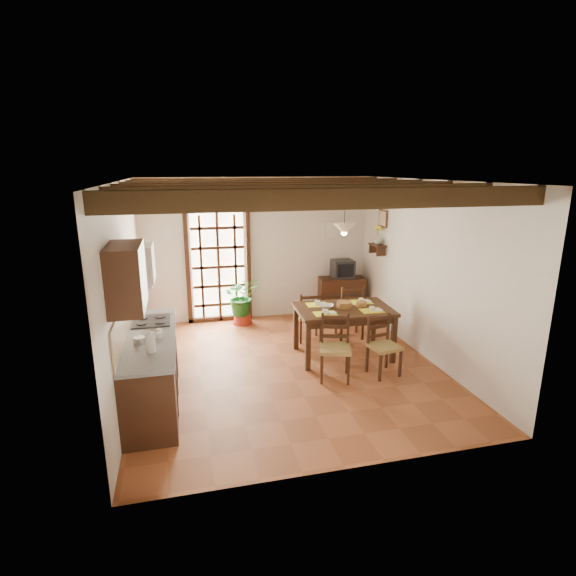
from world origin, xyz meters
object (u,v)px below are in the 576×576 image
object	(u,v)px
chair_near_right	(383,356)
crt_tv	(343,269)
chair_near_left	(335,359)
sideboard	(342,296)
dining_table	(344,314)
pendant_lamp	(344,228)
chair_far_right	(349,321)
potted_plant	(242,296)
chair_far_left	(309,325)
kitchen_counter	(152,368)

from	to	relation	value
chair_near_right	crt_tv	distance (m)	2.90
chair_near_left	sideboard	xyz separation A→B (m)	(1.12, 2.76, 0.10)
dining_table	pendant_lamp	world-z (taller)	pendant_lamp
chair_near_right	chair_far_right	world-z (taller)	chair_far_right
chair_near_left	sideboard	world-z (taller)	chair_near_left
chair_far_right	crt_tv	bearing A→B (deg)	-98.90
crt_tv	pendant_lamp	xyz separation A→B (m)	(-0.72, -1.90, 1.10)
potted_plant	crt_tv	bearing A→B (deg)	1.88
chair_near_right	chair_far_left	bearing A→B (deg)	103.04
sideboard	chair_far_right	bearing A→B (deg)	-97.71
chair_far_left	chair_far_right	xyz separation A→B (m)	(0.75, -0.03, 0.03)
kitchen_counter	pendant_lamp	size ratio (longest dim) A/B	2.66
chair_far_left	chair_near_right	bearing A→B (deg)	117.72
chair_far_right	pendant_lamp	distance (m)	1.93
crt_tv	sideboard	bearing A→B (deg)	90.16
chair_far_right	pendant_lamp	world-z (taller)	pendant_lamp
kitchen_counter	chair_near_right	size ratio (longest dim) A/B	2.54
kitchen_counter	chair_near_right	distance (m)	3.27
sideboard	crt_tv	bearing A→B (deg)	-83.84
kitchen_counter	sideboard	distance (m)	4.61
crt_tv	pendant_lamp	distance (m)	2.31
chair_far_right	sideboard	xyz separation A→B (m)	(0.31, 1.25, 0.09)
chair_far_left	crt_tv	world-z (taller)	crt_tv
chair_near_left	pendant_lamp	bearing A→B (deg)	81.97
kitchen_counter	chair_near_left	xyz separation A→B (m)	(2.52, 0.07, -0.18)
chair_near_left	dining_table	bearing A→B (deg)	79.10
chair_near_left	chair_far_right	world-z (taller)	chair_far_right
chair_near_right	chair_far_right	distance (m)	1.54
pendant_lamp	kitchen_counter	bearing A→B (deg)	-162.57
chair_near_right	sideboard	size ratio (longest dim) A/B	0.95
chair_near_left	crt_tv	bearing A→B (deg)	85.13
chair_far_right	potted_plant	size ratio (longest dim) A/B	0.50
potted_plant	chair_near_left	bearing A→B (deg)	-70.26
pendant_lamp	sideboard	bearing A→B (deg)	69.43
chair_near_right	sideboard	distance (m)	2.82
chair_near_left	chair_near_right	world-z (taller)	chair_near_left
dining_table	crt_tv	xyz separation A→B (m)	(0.72, 2.00, 0.27)
chair_far_left	pendant_lamp	xyz separation A→B (m)	(0.34, -0.68, 1.80)
dining_table	pendant_lamp	bearing A→B (deg)	92.33
chair_far_right	potted_plant	bearing A→B (deg)	-28.61
chair_near_left	pendant_lamp	distance (m)	2.02
chair_far_right	pendant_lamp	bearing A→B (deg)	63.15
dining_table	pendant_lamp	xyz separation A→B (m)	(0.00, 0.10, 1.37)
dining_table	chair_far_left	world-z (taller)	chair_far_left
chair_far_left	kitchen_counter	bearing A→B (deg)	35.96
dining_table	chair_far_left	xyz separation A→B (m)	(-0.34, 0.78, -0.43)
dining_table	chair_near_left	size ratio (longest dim) A/B	1.63
kitchen_counter	chair_near_right	world-z (taller)	kitchen_counter
chair_near_right	pendant_lamp	world-z (taller)	pendant_lamp
kitchen_counter	pendant_lamp	world-z (taller)	pendant_lamp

